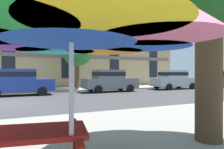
# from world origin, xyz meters

# --- Properties ---
(ground_plane) EXTENTS (120.00, 120.00, 0.00)m
(ground_plane) POSITION_xyz_m (0.00, 0.00, 0.00)
(ground_plane) COLOR #424244
(sidewalk_far) EXTENTS (56.00, 3.60, 0.12)m
(sidewalk_far) POSITION_xyz_m (0.00, 6.80, 0.06)
(sidewalk_far) COLOR #B2ADA3
(sidewalk_far) RESTS_ON ground
(apartment_building) EXTENTS (36.55, 12.08, 19.20)m
(apartment_building) POSITION_xyz_m (-0.00, 14.99, 9.60)
(apartment_building) COLOR tan
(apartment_building) RESTS_ON ground
(sedan_blue) EXTENTS (4.40, 1.98, 1.78)m
(sedan_blue) POSITION_xyz_m (0.84, 3.70, 0.95)
(sedan_blue) COLOR navy
(sedan_blue) RESTS_ON ground
(sedan_gray) EXTENTS (4.40, 1.98, 1.78)m
(sedan_gray) POSITION_xyz_m (7.54, 3.70, 0.95)
(sedan_gray) COLOR slate
(sedan_gray) RESTS_ON ground
(sedan_silver) EXTENTS (4.40, 1.98, 1.78)m
(sedan_silver) POSITION_xyz_m (14.17, 3.70, 0.95)
(sedan_silver) COLOR #A8AAB2
(sedan_silver) RESTS_ON ground
(street_tree_middle) EXTENTS (2.71, 3.12, 4.85)m
(street_tree_middle) POSITION_xyz_m (5.47, 6.50, 3.45)
(street_tree_middle) COLOR brown
(street_tree_middle) RESTS_ON ground
(patio_umbrella) EXTENTS (3.35, 3.35, 2.45)m
(patio_umbrella) POSITION_xyz_m (1.42, -9.00, 2.13)
(patio_umbrella) COLOR silver
(patio_umbrella) RESTS_ON ground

